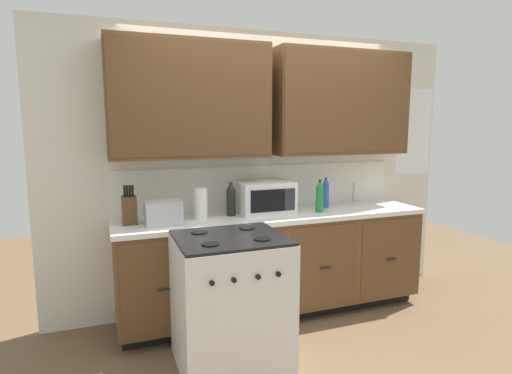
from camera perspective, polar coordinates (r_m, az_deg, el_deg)
The scene contains 12 objects.
ground_plane at distance 3.77m, azimuth 4.37°, elevation -18.50°, with size 8.00×8.00×0.00m, color brown.
wall_unit at distance 3.82m, azimuth 1.54°, elevation 7.93°, with size 3.94×0.40×2.54m.
counter_run at distance 3.83m, azimuth 2.61°, elevation -10.23°, with size 2.77×0.64×0.93m.
stove_range at distance 3.09m, azimuth -3.46°, elevation -15.13°, with size 0.76×0.68×0.95m.
microwave at distance 3.72m, azimuth 1.17°, elevation -1.38°, with size 0.48×0.37×0.28m.
toaster at distance 3.35m, azimuth -12.46°, elevation -3.44°, with size 0.28×0.18×0.19m.
knife_block at distance 3.45m, azimuth -16.85°, elevation -2.95°, with size 0.11×0.14×0.31m.
sink_faucet at distance 4.32m, azimuth 13.15°, elevation -0.75°, with size 0.02×0.02×0.20m, color #B2B5BA.
paper_towel_roll at distance 3.51m, azimuth -7.56°, elevation -2.22°, with size 0.12×0.12×0.26m, color white.
bottle_dark at distance 3.60m, azimuth -3.41°, elevation -1.72°, with size 0.08×0.08×0.29m.
bottle_blue at distance 4.02m, azimuth 9.45°, elevation -0.78°, with size 0.06×0.06×0.28m.
bottle_green at distance 3.78m, azimuth 8.65°, elevation -1.27°, with size 0.07×0.07×0.29m.
Camera 1 is at (-1.42, -3.04, 1.71)m, focal length 29.40 mm.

